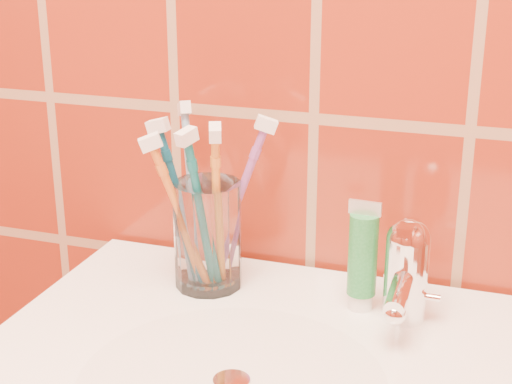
% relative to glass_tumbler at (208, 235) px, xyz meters
% --- Properties ---
extents(glass_tumbler, '(0.09, 0.09, 0.13)m').
position_rel_glass_tumbler_xyz_m(glass_tumbler, '(0.00, 0.00, 0.00)').
color(glass_tumbler, white).
rests_on(glass_tumbler, pedestal_sink).
extents(toothpaste_tube, '(0.04, 0.03, 0.13)m').
position_rel_glass_tumbler_xyz_m(toothpaste_tube, '(0.19, -0.00, -0.00)').
color(toothpaste_tube, white).
rests_on(toothpaste_tube, pedestal_sink).
extents(faucet, '(0.05, 0.11, 0.12)m').
position_rel_glass_tumbler_xyz_m(faucet, '(0.24, -0.01, -0.00)').
color(faucet, white).
rests_on(faucet, pedestal_sink).
extents(toothbrush_0, '(0.07, 0.11, 0.22)m').
position_rel_glass_tumbler_xyz_m(toothbrush_0, '(0.02, -0.01, 0.04)').
color(toothbrush_0, orange).
rests_on(toothbrush_0, glass_tumbler).
extents(toothbrush_1, '(0.14, 0.17, 0.23)m').
position_rel_glass_tumbler_xyz_m(toothbrush_1, '(-0.03, 0.03, 0.04)').
color(toothbrush_1, '#72A1CB').
rests_on(toothbrush_1, glass_tumbler).
extents(toothbrush_2, '(0.14, 0.12, 0.21)m').
position_rel_glass_tumbler_xyz_m(toothbrush_2, '(0.03, 0.02, 0.04)').
color(toothbrush_2, '#8A4696').
rests_on(toothbrush_2, glass_tumbler).
extents(toothbrush_3, '(0.07, 0.11, 0.22)m').
position_rel_glass_tumbler_xyz_m(toothbrush_3, '(0.00, -0.02, 0.04)').
color(toothbrush_3, '#0C616A').
rests_on(toothbrush_3, glass_tumbler).
extents(toothbrush_4, '(0.14, 0.13, 0.21)m').
position_rel_glass_tumbler_xyz_m(toothbrush_4, '(-0.02, -0.02, 0.03)').
color(toothbrush_4, '#C66823').
rests_on(toothbrush_4, glass_tumbler).
extents(toothbrush_5, '(0.08, 0.08, 0.21)m').
position_rel_glass_tumbler_xyz_m(toothbrush_5, '(-0.03, -0.01, 0.04)').
color(toothbrush_5, navy).
rests_on(toothbrush_5, glass_tumbler).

